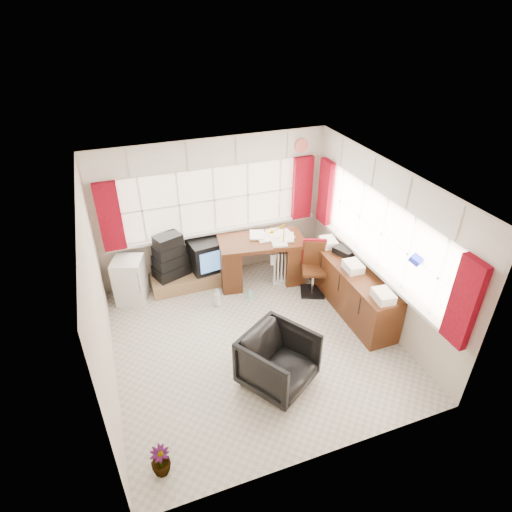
# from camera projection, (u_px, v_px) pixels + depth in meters

# --- Properties ---
(ground) EXTENTS (4.00, 4.00, 0.00)m
(ground) POSITION_uv_depth(u_px,v_px,m) (255.00, 341.00, 6.39)
(ground) COLOR beige
(ground) RESTS_ON ground
(room_walls) EXTENTS (4.00, 4.00, 4.00)m
(room_walls) POSITION_uv_depth(u_px,v_px,m) (254.00, 256.00, 5.59)
(room_walls) COLOR beige
(room_walls) RESTS_ON ground
(window_back) EXTENTS (3.70, 0.12, 3.60)m
(window_back) POSITION_uv_depth(u_px,v_px,m) (216.00, 227.00, 7.43)
(window_back) COLOR #FFE5C9
(window_back) RESTS_ON room_walls
(window_right) EXTENTS (0.12, 3.70, 3.60)m
(window_right) POSITION_uv_depth(u_px,v_px,m) (375.00, 263.00, 6.46)
(window_right) COLOR #FFE5C9
(window_right) RESTS_ON room_walls
(curtains) EXTENTS (3.83, 3.83, 1.15)m
(curtains) POSITION_uv_depth(u_px,v_px,m) (290.00, 218.00, 6.62)
(curtains) COLOR maroon
(curtains) RESTS_ON room_walls
(overhead_cabinets) EXTENTS (3.98, 3.98, 0.48)m
(overhead_cabinets) POSITION_uv_depth(u_px,v_px,m) (294.00, 167.00, 6.26)
(overhead_cabinets) COLOR beige
(overhead_cabinets) RESTS_ON room_walls
(desk) EXTENTS (1.54, 0.92, 0.88)m
(desk) POSITION_uv_depth(u_px,v_px,m) (261.00, 258.00, 7.47)
(desk) COLOR #4C2712
(desk) RESTS_ON ground
(desk_lamp) EXTENTS (0.16, 0.15, 0.38)m
(desk_lamp) POSITION_uv_depth(u_px,v_px,m) (284.00, 229.00, 7.04)
(desk_lamp) COLOR #F1A20A
(desk_lamp) RESTS_ON desk
(task_chair) EXTENTS (0.52, 0.54, 0.95)m
(task_chair) POSITION_uv_depth(u_px,v_px,m) (314.00, 265.00, 7.22)
(task_chair) COLOR black
(task_chair) RESTS_ON ground
(office_chair) EXTENTS (1.16, 1.17, 0.78)m
(office_chair) POSITION_uv_depth(u_px,v_px,m) (278.00, 361.00, 5.52)
(office_chair) COLOR black
(office_chair) RESTS_ON ground
(radiator) EXTENTS (0.45, 0.27, 0.63)m
(radiator) POSITION_uv_depth(u_px,v_px,m) (285.00, 270.00, 7.53)
(radiator) COLOR white
(radiator) RESTS_ON ground
(credenza) EXTENTS (0.50, 2.00, 0.85)m
(credenza) POSITION_uv_depth(u_px,v_px,m) (352.00, 288.00, 6.85)
(credenza) COLOR #4C2712
(credenza) RESTS_ON ground
(file_tray) EXTENTS (0.36, 0.40, 0.11)m
(file_tray) POSITION_uv_depth(u_px,v_px,m) (345.00, 251.00, 7.03)
(file_tray) COLOR black
(file_tray) RESTS_ON credenza
(tv_bench) EXTENTS (1.40, 0.50, 0.25)m
(tv_bench) POSITION_uv_depth(u_px,v_px,m) (192.00, 279.00, 7.53)
(tv_bench) COLOR #8F6847
(tv_bench) RESTS_ON ground
(crt_tv) EXTENTS (0.68, 0.65, 0.55)m
(crt_tv) POSITION_uv_depth(u_px,v_px,m) (207.00, 254.00, 7.48)
(crt_tv) COLOR black
(crt_tv) RESTS_ON tv_bench
(hifi_stack) EXTENTS (0.66, 0.54, 0.79)m
(hifi_stack) POSITION_uv_depth(u_px,v_px,m) (170.00, 257.00, 7.23)
(hifi_stack) COLOR black
(hifi_stack) RESTS_ON tv_bench
(mini_fridge) EXTENTS (0.59, 0.60, 0.78)m
(mini_fridge) POSITION_uv_depth(u_px,v_px,m) (130.00, 280.00, 7.04)
(mini_fridge) COLOR white
(mini_fridge) RESTS_ON ground
(spray_bottle_a) EXTENTS (0.18, 0.18, 0.33)m
(spray_bottle_a) POSITION_uv_depth(u_px,v_px,m) (217.00, 297.00, 7.01)
(spray_bottle_a) COLOR silver
(spray_bottle_a) RESTS_ON ground
(spray_bottle_b) EXTENTS (0.09, 0.09, 0.19)m
(spray_bottle_b) POSITION_uv_depth(u_px,v_px,m) (250.00, 294.00, 7.22)
(spray_bottle_b) COLOR #8BCFCD
(spray_bottle_b) RESTS_ON ground
(flower_vase) EXTENTS (0.26, 0.26, 0.39)m
(flower_vase) POSITION_uv_depth(u_px,v_px,m) (160.00, 461.00, 4.56)
(flower_vase) COLOR black
(flower_vase) RESTS_ON ground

